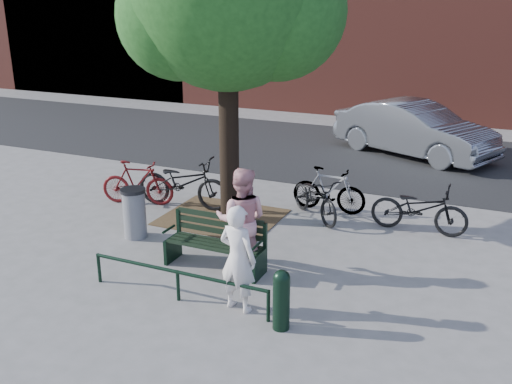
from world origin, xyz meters
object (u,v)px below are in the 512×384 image
at_px(park_bench, 217,241).
at_px(bicycle_c, 315,198).
at_px(bollard, 281,298).
at_px(litter_bin, 134,213).
at_px(person_left, 238,259).
at_px(person_right, 242,220).
at_px(parked_car, 414,129).

relative_size(park_bench, bicycle_c, 0.99).
distance_m(bollard, litter_bin, 4.24).
distance_m(park_bench, person_left, 1.52).
height_order(park_bench, bicycle_c, park_bench).
bearing_deg(bollard, person_right, 131.80).
bearing_deg(park_bench, litter_bin, 165.83).
bearing_deg(person_left, park_bench, -41.23).
height_order(bicycle_c, parked_car, parked_car).
xyz_separation_m(person_left, litter_bin, (-3.01, 1.65, -0.32)).
bearing_deg(person_right, bicycle_c, -112.46).
bearing_deg(bollard, person_left, 162.84).
relative_size(bollard, parked_car, 0.19).
relative_size(park_bench, bollard, 1.93).
height_order(person_right, bollard, person_right).
bearing_deg(bollard, bicycle_c, 102.13).
bearing_deg(park_bench, person_right, 9.08).
bearing_deg(parked_car, park_bench, -167.29).
height_order(litter_bin, parked_car, parked_car).
distance_m(park_bench, parked_car, 9.16).
bearing_deg(park_bench, parked_car, 78.39).
relative_size(park_bench, person_right, 0.96).
distance_m(litter_bin, bicycle_c, 3.74).
height_order(park_bench, bollard, park_bench).
bearing_deg(bicycle_c, park_bench, -153.42).
xyz_separation_m(person_right, litter_bin, (-2.51, 0.45, -0.41)).
xyz_separation_m(person_right, bollard, (1.29, -1.44, -0.43)).
xyz_separation_m(person_right, parked_car, (1.40, 8.89, -0.12)).
distance_m(bollard, bicycle_c, 4.37).
xyz_separation_m(litter_bin, bicycle_c, (2.88, 2.38, -0.04)).
height_order(person_right, bicycle_c, person_right).
distance_m(person_left, litter_bin, 3.45).
height_order(person_left, bicycle_c, person_left).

